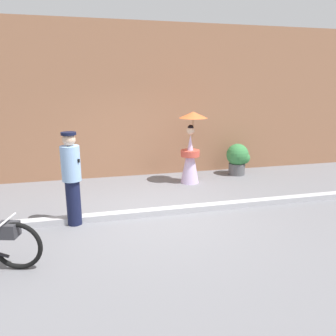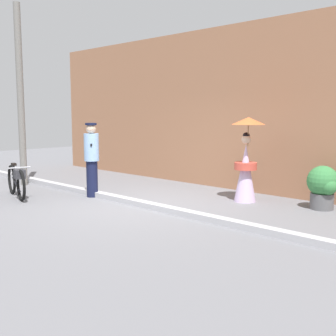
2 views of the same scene
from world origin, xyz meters
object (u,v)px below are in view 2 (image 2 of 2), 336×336
person_officer (92,158)px  utility_pole (20,96)px  person_with_parasol (246,161)px  potted_plant_by_door (323,186)px  bicycle_near_officer (17,181)px

person_officer → utility_pole: size_ratio=0.36×
person_with_parasol → utility_pole: utility_pole is taller
person_officer → potted_plant_by_door: bearing=28.9°
potted_plant_by_door → utility_pole: size_ratio=0.19×
person_officer → potted_plant_by_door: 5.10m
bicycle_near_officer → person_officer: bearing=48.3°
potted_plant_by_door → utility_pole: utility_pole is taller
person_officer → person_with_parasol: size_ratio=0.93×
utility_pole → person_with_parasol: bearing=22.4°
potted_plant_by_door → bicycle_near_officer: bearing=-146.2°
utility_pole → potted_plant_by_door: bearing=21.0°
person_officer → bicycle_near_officer: bearing=-131.7°
person_with_parasol → utility_pole: size_ratio=0.39×
bicycle_near_officer → person_with_parasol: bearing=39.3°
bicycle_near_officer → person_with_parasol: person_with_parasol is taller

